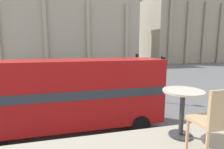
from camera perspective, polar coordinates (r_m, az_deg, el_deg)
name	(u,v)px	position (r m, az deg, el deg)	size (l,w,h in m)	color
double_decker_bus	(70,93)	(9.83, -13.67, -5.76)	(10.23, 2.64, 4.03)	black
cafe_dining_table	(183,103)	(2.88, 22.03, -8.53)	(0.60, 0.60, 0.73)	#2D2D30
cafe_chair_0	(214,120)	(2.46, 30.47, -12.60)	(0.40, 0.40, 0.91)	tan
plaza_building_left	(67,29)	(47.73, -14.36, 14.10)	(36.15, 11.38, 18.28)	#B2A893
plaza_building_right	(187,30)	(63.43, 23.19, 13.33)	(27.84, 16.29, 20.46)	#A39984
traffic_light_near	(162,72)	(15.27, 15.91, 0.66)	(0.42, 0.24, 3.97)	black
traffic_light_mid	(136,65)	(21.33, 7.98, 3.20)	(0.42, 0.24, 3.96)	black
pedestrian_olive	(72,71)	(28.51, -12.95, 1.25)	(0.32, 0.32, 1.68)	#282B33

